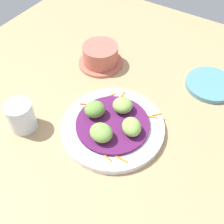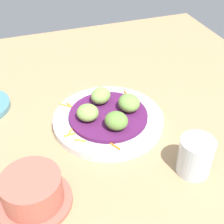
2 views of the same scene
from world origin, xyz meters
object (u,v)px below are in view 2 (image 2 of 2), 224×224
Objects in this scene: guac_scoop_center at (101,96)px; water_glass at (195,156)px; guac_scoop_back at (116,121)px; terracotta_bowl at (33,191)px; guac_scoop_right at (87,113)px; guac_scoop_left at (129,103)px; main_plate at (108,120)px.

water_glass is (-23.70, -10.80, -0.47)cm from guac_scoop_center.
terracotta_bowl is at bearing 120.56° from guac_scoop_back.
guac_scoop_center is 6.99cm from guac_scoop_right.
guac_scoop_left is 6.99cm from guac_scoop_back.
guac_scoop_left is (0.12, -4.94, 3.48)cm from main_plate.
terracotta_bowl is (-21.14, 18.83, -1.36)cm from guac_scoop_center.
guac_scoop_back reaches higher than guac_scoop_center.
guac_scoop_left is 19.73cm from water_glass.
guac_scoop_right is 21.36cm from terracotta_bowl.
terracotta_bowl is at bearing 124.34° from guac_scoop_left.
terracotta_bowl is (-16.08, 14.00, -1.32)cm from guac_scoop_right.
guac_scoop_center is at bearing 1.38° from guac_scoop_back.
guac_scoop_center is (4.94, 0.12, 3.42)cm from main_plate.
guac_scoop_left reaches higher than guac_scoop_right.
guac_scoop_back is 0.38× the size of terracotta_bowl.
guac_scoop_back is 0.66× the size of water_glass.
guac_scoop_center is 1.03× the size of guac_scoop_back.
terracotta_bowl is at bearing 138.95° from guac_scoop_right.
guac_scoop_back reaches higher than guac_scoop_right.
terracotta_bowl is at bearing 85.07° from water_glass.
guac_scoop_center reaches higher than main_plate.
guac_scoop_back is at bearing -59.44° from terracotta_bowl.
guac_scoop_right is at bearing 91.38° from guac_scoop_left.
water_glass is (-18.75, -10.68, 2.95)cm from main_plate.
guac_scoop_left is at bearing -133.62° from guac_scoop_center.
main_plate is 5.00× the size of guac_scoop_back.
guac_scoop_center is at bearing -43.62° from guac_scoop_right.
guac_scoop_left is at bearing -55.66° from terracotta_bowl.
guac_scoop_back is at bearing -178.62° from main_plate.
main_plate is at bearing 91.38° from guac_scoop_left.
terracotta_bowl reaches higher than guac_scoop_center.
main_plate is at bearing -88.62° from guac_scoop_right.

